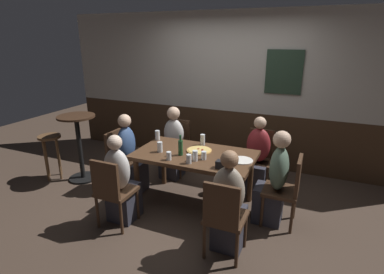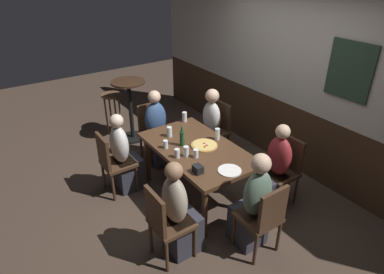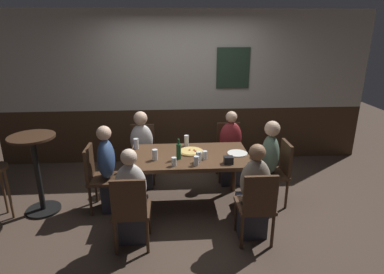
{
  "view_description": "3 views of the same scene",
  "coord_description": "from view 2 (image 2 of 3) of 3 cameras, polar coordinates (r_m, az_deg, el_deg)",
  "views": [
    {
      "loc": [
        1.42,
        -3.37,
        2.18
      ],
      "look_at": [
        -0.07,
        0.07,
        0.93
      ],
      "focal_mm": 28.27,
      "sensor_mm": 36.0,
      "label": 1
    },
    {
      "loc": [
        2.92,
        -2.07,
        2.82
      ],
      "look_at": [
        -0.12,
        0.01,
        0.83
      ],
      "focal_mm": 31.16,
      "sensor_mm": 36.0,
      "label": 2
    },
    {
      "loc": [
        -0.24,
        -3.88,
        2.32
      ],
      "look_at": [
        0.04,
        0.09,
        0.95
      ],
      "focal_mm": 30.2,
      "sensor_mm": 36.0,
      "label": 3
    }
  ],
  "objects": [
    {
      "name": "chair_head_east",
      "position": [
        3.56,
        12.15,
        -13.14
      ],
      "size": [
        0.4,
        0.4,
        0.88
      ],
      "color": "#422B1C",
      "rests_on": "ground_plane"
    },
    {
      "name": "beer_glass_half",
      "position": [
        4.12,
        -4.55,
        -1.29
      ],
      "size": [
        0.06,
        0.06,
        0.11
      ],
      "color": "silver",
      "rests_on": "dining_table"
    },
    {
      "name": "beer_bottle_green",
      "position": [
        4.13,
        -1.72,
        -0.18
      ],
      "size": [
        0.06,
        0.06,
        0.27
      ],
      "color": "#194723",
      "rests_on": "dining_table"
    },
    {
      "name": "pint_glass_amber",
      "position": [
        4.37,
        -3.89,
        0.79
      ],
      "size": [
        0.07,
        0.07,
        0.14
      ],
      "color": "silver",
      "rests_on": "dining_table"
    },
    {
      "name": "person_left_far",
      "position": [
        5.11,
        2.88,
        1.14
      ],
      "size": [
        0.34,
        0.37,
        1.14
      ],
      "color": "#2D2D38",
      "rests_on": "ground_plane"
    },
    {
      "name": "person_head_west",
      "position": [
        5.03,
        -5.89,
        0.57
      ],
      "size": [
        0.37,
        0.34,
        1.16
      ],
      "color": "#2D2D38",
      "rests_on": "ground_plane"
    },
    {
      "name": "chair_right_near",
      "position": [
        3.45,
        -4.59,
        -14.11
      ],
      "size": [
        0.4,
        0.4,
        0.88
      ],
      "color": "#422B1C",
      "rests_on": "ground_plane"
    },
    {
      "name": "side_bar_table",
      "position": [
        5.73,
        -10.53,
        5.27
      ],
      "size": [
        0.56,
        0.56,
        1.05
      ],
      "color": "black",
      "rests_on": "ground_plane"
    },
    {
      "name": "wall_back",
      "position": [
        4.96,
        16.94,
        9.35
      ],
      "size": [
        6.4,
        0.13,
        2.6
      ],
      "color": "#3D2819",
      "rests_on": "ground_plane"
    },
    {
      "name": "bar_stool",
      "position": [
        6.09,
        -13.57,
        5.82
      ],
      "size": [
        0.34,
        0.34,
        0.72
      ],
      "color": "brown",
      "rests_on": "ground_plane"
    },
    {
      "name": "chair_head_west",
      "position": [
        5.15,
        -6.77,
        1.37
      ],
      "size": [
        0.4,
        0.4,
        0.88
      ],
      "color": "#422B1C",
      "rests_on": "ground_plane"
    },
    {
      "name": "tumbler_water",
      "position": [
        4.77,
        -1.28,
        3.36
      ],
      "size": [
        0.07,
        0.07,
        0.14
      ],
      "color": "silver",
      "rests_on": "dining_table"
    },
    {
      "name": "ground_plane",
      "position": [
        4.56,
        0.79,
        -9.85
      ],
      "size": [
        12.0,
        12.0,
        0.0
      ],
      "primitive_type": "plane",
      "color": "#423328"
    },
    {
      "name": "chair_left_near",
      "position": [
        4.45,
        -13.44,
        -3.96
      ],
      "size": [
        0.4,
        0.4,
        0.88
      ],
      "color": "#422B1C",
      "rests_on": "ground_plane"
    },
    {
      "name": "condiment_caddy",
      "position": [
        3.65,
        1.01,
        -5.52
      ],
      "size": [
        0.11,
        0.09,
        0.09
      ],
      "primitive_type": "cube",
      "color": "black",
      "rests_on": "dining_table"
    },
    {
      "name": "pint_glass_stout",
      "position": [
        3.93,
        -1.01,
        -2.58
      ],
      "size": [
        0.06,
        0.06,
        0.13
      ],
      "color": "silver",
      "rests_on": "dining_table"
    },
    {
      "name": "beer_glass_tall",
      "position": [
        3.92,
        0.65,
        -2.87
      ],
      "size": [
        0.06,
        0.06,
        0.1
      ],
      "color": "silver",
      "rests_on": "dining_table"
    },
    {
      "name": "person_right_near",
      "position": [
        3.52,
        -2.23,
        -13.35
      ],
      "size": [
        0.34,
        0.37,
        1.14
      ],
      "color": "#2D2D38",
      "rests_on": "ground_plane"
    },
    {
      "name": "person_right_far",
      "position": [
        4.27,
        13.91,
        -6.02
      ],
      "size": [
        0.34,
        0.37,
        1.12
      ],
      "color": "#2D2D38",
      "rests_on": "ground_plane"
    },
    {
      "name": "chair_left_far",
      "position": [
        5.19,
        4.32,
        1.71
      ],
      "size": [
        0.4,
        0.4,
        0.88
      ],
      "color": "#422B1C",
      "rests_on": "ground_plane"
    },
    {
      "name": "person_head_east",
      "position": [
        3.64,
        10.34,
        -11.78
      ],
      "size": [
        0.37,
        0.34,
        1.18
      ],
      "color": "#2D2D38",
      "rests_on": "ground_plane"
    },
    {
      "name": "pint_glass_pale",
      "position": [
        3.92,
        -2.56,
        -2.86
      ],
      "size": [
        0.06,
        0.06,
        0.11
      ],
      "color": "silver",
      "rests_on": "dining_table"
    },
    {
      "name": "dining_table",
      "position": [
        4.19,
        0.84,
        -2.8
      ],
      "size": [
        1.54,
        0.89,
        0.74
      ],
      "color": "#472D1C",
      "rests_on": "ground_plane"
    },
    {
      "name": "pizza",
      "position": [
        4.17,
        2.11,
        -1.41
      ],
      "size": [
        0.33,
        0.33,
        0.03
      ],
      "color": "tan",
      "rests_on": "dining_table"
    },
    {
      "name": "person_left_near",
      "position": [
        4.51,
        -11.49,
        -3.65
      ],
      "size": [
        0.34,
        0.37,
        1.12
      ],
      "color": "#2D2D38",
      "rests_on": "ground_plane"
    },
    {
      "name": "plate_white_large",
      "position": [
        3.72,
        6.43,
        -5.73
      ],
      "size": [
        0.26,
        0.26,
        0.01
      ],
      "primitive_type": "cylinder",
      "color": "white",
      "rests_on": "dining_table"
    },
    {
      "name": "highball_clear",
      "position": [
        4.3,
        4.35,
        0.39
      ],
      "size": [
        0.06,
        0.06,
        0.16
      ],
      "color": "silver",
      "rests_on": "dining_table"
    },
    {
      "name": "chair_right_far",
      "position": [
        4.36,
        15.42,
        -4.98
      ],
      "size": [
        0.4,
        0.4,
        0.88
      ],
      "color": "#422B1C",
      "rests_on": "ground_plane"
    }
  ]
}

